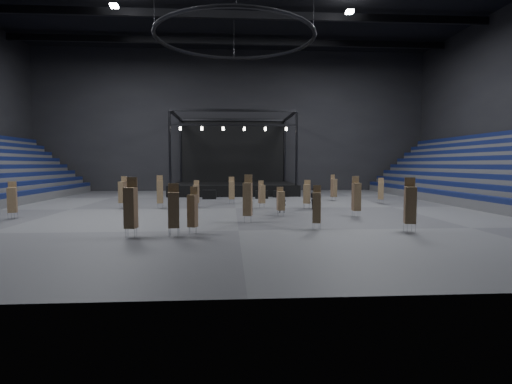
{
  "coord_description": "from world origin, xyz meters",
  "views": [
    {
      "loc": [
        -0.44,
        -30.92,
        3.43
      ],
      "look_at": [
        1.47,
        -2.0,
        1.4
      ],
      "focal_mm": 28.0,
      "sensor_mm": 36.0,
      "label": 1
    }
  ],
  "objects": [
    {
      "name": "floor",
      "position": [
        0.0,
        0.0,
        0.0
      ],
      "size": [
        50.0,
        50.0,
        0.0
      ],
      "primitive_type": "plane",
      "color": "#444547",
      "rests_on": "ground"
    },
    {
      "name": "wall_back",
      "position": [
        0.0,
        21.0,
        9.0
      ],
      "size": [
        50.0,
        0.2,
        18.0
      ],
      "primitive_type": "cube",
      "color": "black",
      "rests_on": "ground"
    },
    {
      "name": "stage",
      "position": [
        0.0,
        16.24,
        1.45
      ],
      "size": [
        14.0,
        10.0,
        9.2
      ],
      "color": "black",
      "rests_on": "floor"
    },
    {
      "name": "truss_ring",
      "position": [
        -0.0,
        0.0,
        13.0
      ],
      "size": [
        12.3,
        12.3,
        5.15
      ],
      "color": "black",
      "rests_on": "ceiling"
    },
    {
      "name": "flight_case_left",
      "position": [
        -2.45,
        8.37,
        0.45
      ],
      "size": [
        1.36,
        0.71,
        0.89
      ],
      "primitive_type": "cube",
      "rotation": [
        0.0,
        0.0,
        -0.03
      ],
      "color": "black",
      "rests_on": "floor"
    },
    {
      "name": "flight_case_mid",
      "position": [
        2.73,
        8.53,
        0.41
      ],
      "size": [
        1.28,
        0.74,
        0.81
      ],
      "primitive_type": "cube",
      "rotation": [
        0.0,
        0.0,
        0.11
      ],
      "color": "black",
      "rests_on": "floor"
    },
    {
      "name": "flight_case_right",
      "position": [
        4.55,
        9.89,
        0.35
      ],
      "size": [
        1.16,
        0.89,
        0.69
      ],
      "primitive_type": "cube",
      "rotation": [
        0.0,
        0.0,
        -0.41
      ],
      "color": "black",
      "rests_on": "floor"
    },
    {
      "name": "chair_stack_0",
      "position": [
        -8.76,
        0.64,
        1.29
      ],
      "size": [
        0.64,
        0.64,
        2.48
      ],
      "rotation": [
        0.0,
        0.0,
        -0.37
      ],
      "color": "silver",
      "rests_on": "floor"
    },
    {
      "name": "chair_stack_1",
      "position": [
        12.61,
        2.72,
        1.18
      ],
      "size": [
        0.6,
        0.6,
        2.24
      ],
      "rotation": [
        0.0,
        0.0,
        -0.35
      ],
      "color": "silver",
      "rests_on": "floor"
    },
    {
      "name": "chair_stack_2",
      "position": [
        8.62,
        -11.49,
        1.42
      ],
      "size": [
        0.65,
        0.65,
        2.75
      ],
      "rotation": [
        0.0,
        0.0,
        -0.25
      ],
      "color": "silver",
      "rests_on": "floor"
    },
    {
      "name": "chair_stack_3",
      "position": [
        -5.08,
        -11.99,
        1.44
      ],
      "size": [
        0.59,
        0.59,
        2.82
      ],
      "rotation": [
        0.0,
        0.0,
        -0.17
      ],
      "color": "silver",
      "rests_on": "floor"
    },
    {
      "name": "chair_stack_4",
      "position": [
        7.78,
        -5.55,
        1.35
      ],
      "size": [
        0.51,
        0.51,
        2.65
      ],
      "rotation": [
        0.0,
        0.0,
        0.05
      ],
      "color": "silver",
      "rests_on": "floor"
    },
    {
      "name": "chair_stack_5",
      "position": [
        0.6,
        -7.65,
        1.43
      ],
      "size": [
        0.6,
        0.6,
        2.82
      ],
      "rotation": [
        0.0,
        0.0,
        -0.26
      ],
      "color": "silver",
      "rests_on": "floor"
    },
    {
      "name": "chair_stack_6",
      "position": [
        4.11,
        -10.38,
        1.19
      ],
      "size": [
        0.52,
        0.52,
        2.32
      ],
      "rotation": [
        0.0,
        0.0,
        -0.27
      ],
      "color": "silver",
      "rests_on": "floor"
    },
    {
      "name": "chair_stack_7",
      "position": [
        -5.86,
        0.36,
        1.31
      ],
      "size": [
        0.56,
        0.56,
        2.56
      ],
      "rotation": [
        0.0,
        0.0,
        0.18
      ],
      "color": "silver",
      "rests_on": "floor"
    },
    {
      "name": "chair_stack_8",
      "position": [
        5.47,
        -0.75,
        1.18
      ],
      "size": [
        0.64,
        0.64,
        2.22
      ],
      "rotation": [
        0.0,
        0.0,
        -0.33
      ],
      "color": "silver",
      "rests_on": "floor"
    },
    {
      "name": "chair_stack_9",
      "position": [
        -3.1,
        0.75,
        1.12
      ],
      "size": [
        0.48,
        0.48,
        2.15
      ],
      "rotation": [
        0.0,
        0.0,
        -0.1
      ],
      "color": "silver",
      "rests_on": "floor"
    },
    {
      "name": "chair_stack_10",
      "position": [
        2.91,
        -4.87,
        1.04
      ],
      "size": [
        0.51,
        0.51,
        1.92
      ],
      "rotation": [
        0.0,
        0.0,
        0.12
      ],
      "color": "silver",
      "rests_on": "floor"
    },
    {
      "name": "chair_stack_11",
      "position": [
        2.06,
        0.15,
        1.12
      ],
      "size": [
        0.55,
        0.55,
        2.15
      ],
      "rotation": [
        0.0,
        0.0,
        0.31
      ],
      "color": "silver",
      "rests_on": "floor"
    },
    {
      "name": "chair_stack_12",
      "position": [
        9.27,
        5.73,
        1.25
      ],
      "size": [
        0.59,
        0.59,
        2.45
      ],
      "rotation": [
        0.0,
        0.0,
        0.41
      ],
      "color": "silver",
      "rests_on": "floor"
    },
    {
      "name": "chair_stack_13",
      "position": [
        -3.09,
        -11.99,
        1.31
      ],
      "size": [
        0.57,
        0.57,
        2.52
      ],
      "rotation": [
        0.0,
        0.0,
        0.12
      ],
      "color": "silver",
      "rests_on": "floor"
    },
    {
      "name": "chair_stack_14",
      "position": [
        -2.27,
        -11.26,
        1.18
      ],
      "size": [
        0.53,
        0.53,
        2.32
      ],
      "rotation": [
        0.0,
        0.0,
        -0.37
      ],
      "color": "silver",
      "rests_on": "floor"
    },
    {
      "name": "chair_stack_15",
      "position": [
        -0.28,
        3.47,
        1.23
      ],
      "size": [
        0.5,
        0.5,
        2.34
      ],
      "rotation": [
        0.0,
        0.0,
        0.01
      ],
      "color": "silver",
      "rests_on": "floor"
    },
    {
      "name": "chair_stack_16",
      "position": [
        -14.0,
        -5.19,
        1.23
      ],
      "size": [
        0.62,
        0.62,
        2.35
      ],
      "rotation": [
        0.0,
        0.0,
        0.3
      ],
      "color": "silver",
      "rests_on": "floor"
    },
    {
      "name": "man_center",
      "position": [
        3.23,
        -3.01,
        0.81
      ],
      "size": [
        0.63,
        0.46,
        1.61
      ],
      "primitive_type": "imported",
      "rotation": [
        0.0,
        0.0,
        3.01
      ],
      "color": "black",
      "rests_on": "floor"
    },
    {
      "name": "crew_member",
      "position": [
        6.03,
        -0.97,
        0.85
      ],
      "size": [
        0.93,
        1.02,
        1.71
      ],
      "primitive_type": "imported",
      "rotation": [
        0.0,
        0.0,
        1.99
      ],
      "color": "black",
      "rests_on": "floor"
    }
  ]
}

